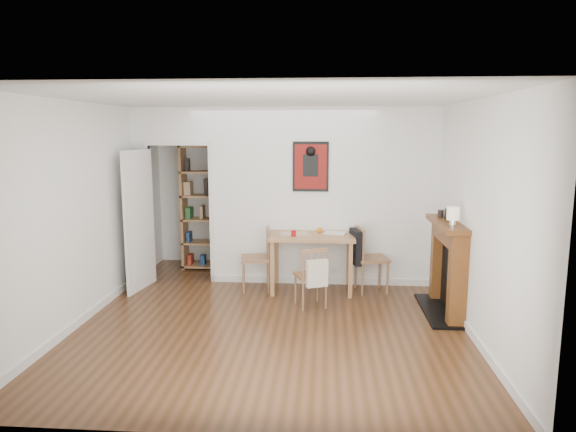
# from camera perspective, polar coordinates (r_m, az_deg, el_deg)

# --- Properties ---
(ground) EXTENTS (5.20, 5.20, 0.00)m
(ground) POSITION_cam_1_polar(r_m,az_deg,el_deg) (6.51, -1.52, -10.86)
(ground) COLOR #58311C
(ground) RESTS_ON ground
(room_shell) EXTENTS (5.20, 5.20, 5.20)m
(room_shell) POSITION_cam_1_polar(r_m,az_deg,el_deg) (7.50, 0.21, 2.07)
(room_shell) COLOR white
(room_shell) RESTS_ON ground
(dining_table) EXTENTS (1.19, 0.76, 0.81)m
(dining_table) POSITION_cam_1_polar(r_m,az_deg,el_deg) (7.28, 2.68, -2.81)
(dining_table) COLOR #A8814E
(dining_table) RESTS_ON ground
(chair_left) EXTENTS (0.52, 0.52, 0.91)m
(chair_left) POSITION_cam_1_polar(r_m,az_deg,el_deg) (7.34, -3.60, -4.79)
(chair_left) COLOR #966946
(chair_left) RESTS_ON ground
(chair_right) EXTENTS (0.60, 0.55, 0.93)m
(chair_right) POSITION_cam_1_polar(r_m,az_deg,el_deg) (7.36, 9.12, -4.66)
(chair_right) COLOR #966946
(chair_right) RESTS_ON ground
(chair_front) EXTENTS (0.52, 0.55, 0.80)m
(chair_front) POSITION_cam_1_polar(r_m,az_deg,el_deg) (6.68, 2.56, -6.66)
(chair_front) COLOR #966946
(chair_front) RESTS_ON ground
(bookshelf) EXTENTS (0.87, 0.35, 2.06)m
(bookshelf) POSITION_cam_1_polar(r_m,az_deg,el_deg) (8.51, -8.83, 0.91)
(bookshelf) COLOR #A8814E
(bookshelf) RESTS_ON ground
(fireplace) EXTENTS (0.45, 1.25, 1.16)m
(fireplace) POSITION_cam_1_polar(r_m,az_deg,el_deg) (6.72, 17.41, -5.16)
(fireplace) COLOR brown
(fireplace) RESTS_ON ground
(red_glass) EXTENTS (0.07, 0.07, 0.09)m
(red_glass) POSITION_cam_1_polar(r_m,az_deg,el_deg) (7.12, 0.62, -1.92)
(red_glass) COLOR maroon
(red_glass) RESTS_ON dining_table
(orange_fruit) EXTENTS (0.07, 0.07, 0.07)m
(orange_fruit) POSITION_cam_1_polar(r_m,az_deg,el_deg) (7.39, 3.52, -1.57)
(orange_fruit) COLOR orange
(orange_fruit) RESTS_ON dining_table
(placemat) EXTENTS (0.45, 0.38, 0.00)m
(placemat) POSITION_cam_1_polar(r_m,az_deg,el_deg) (7.29, 0.71, -1.98)
(placemat) COLOR beige
(placemat) RESTS_ON dining_table
(notebook) EXTENTS (0.34, 0.28, 0.01)m
(notebook) POSITION_cam_1_polar(r_m,az_deg,el_deg) (7.34, 5.28, -1.89)
(notebook) COLOR silver
(notebook) RESTS_ON dining_table
(mantel_lamp) EXTENTS (0.15, 0.15, 0.23)m
(mantel_lamp) POSITION_cam_1_polar(r_m,az_deg,el_deg) (6.22, 17.87, 0.14)
(mantel_lamp) COLOR silver
(mantel_lamp) RESTS_ON fireplace
(ceramic_jar_a) EXTENTS (0.11, 0.11, 0.13)m
(ceramic_jar_a) POSITION_cam_1_polar(r_m,az_deg,el_deg) (6.75, 17.44, 0.20)
(ceramic_jar_a) COLOR black
(ceramic_jar_a) RESTS_ON fireplace
(ceramic_jar_b) EXTENTS (0.08, 0.08, 0.10)m
(ceramic_jar_b) POSITION_cam_1_polar(r_m,az_deg,el_deg) (6.88, 16.60, 0.26)
(ceramic_jar_b) COLOR black
(ceramic_jar_b) RESTS_ON fireplace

